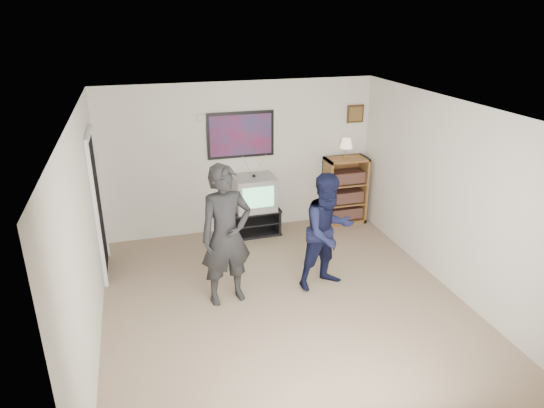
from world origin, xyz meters
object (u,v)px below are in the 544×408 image
crt_television (254,193)px  bookshelf (345,190)px  media_stand (252,221)px  person_tall (226,235)px  person_short (328,232)px

crt_television → bookshelf: bookshelf is taller
media_stand → bookshelf: (1.69, 0.05, 0.36)m
person_tall → person_short: bearing=-10.3°
bookshelf → person_short: size_ratio=0.73×
person_tall → crt_television: bearing=56.4°
bookshelf → person_tall: (-2.47, -1.92, 0.33)m
crt_television → person_short: size_ratio=0.41×
crt_television → bookshelf: size_ratio=0.56×
media_stand → person_tall: 2.14m
media_stand → crt_television: crt_television is taller
person_tall → person_short: 1.36m
person_tall → bookshelf: bearing=28.1°
bookshelf → person_short: (-1.11, -1.93, 0.21)m
crt_television → bookshelf: 1.65m
media_stand → person_short: person_short is taller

